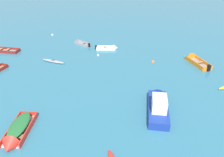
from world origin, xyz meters
name	(u,v)px	position (x,y,z in m)	size (l,w,h in m)	color
rowboat_red_outer_right	(16,134)	(-5.13, 7.43, 0.38)	(2.37, 4.70, 1.45)	beige
rowboat_grey_back_row_center	(79,43)	(-8.11, 28.57, 0.18)	(3.41, 2.32, 0.95)	gray
rowboat_white_midfield_right	(111,48)	(-2.48, 27.56, 0.18)	(3.56, 1.91, 1.11)	gray
rowboat_orange_cluster_outer	(194,59)	(9.61, 26.09, 0.25)	(3.50, 4.53, 1.33)	gray
motor_launch_deep_blue_back_row_left	(158,104)	(5.58, 13.90, 0.62)	(2.30, 5.84, 2.28)	navy
kayak_grey_back_row_right	(53,61)	(-8.90, 21.02, 0.16)	(3.53, 1.01, 0.33)	gray
mooring_buoy_between_boats_right	(153,62)	(4.21, 24.47, 0.00)	(0.47, 0.47, 0.47)	orange
mooring_buoy_midfield	(52,35)	(-14.57, 31.53, 0.00)	(0.37, 0.37, 0.37)	silver
mooring_buoy_far_field	(98,55)	(-3.72, 24.79, 0.00)	(0.35, 0.35, 0.35)	silver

